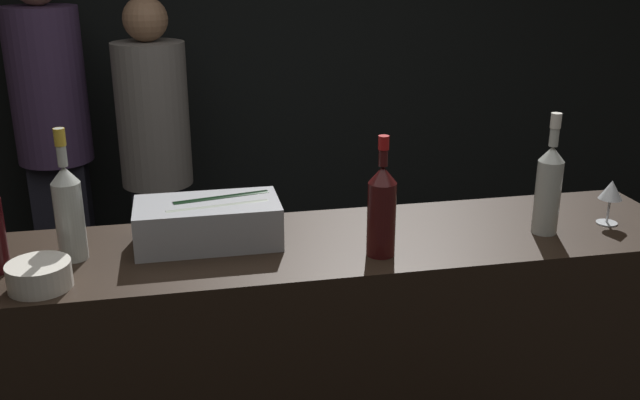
# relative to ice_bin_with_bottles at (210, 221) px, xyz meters

# --- Properties ---
(wall_back_chalkboard) EXTENTS (6.40, 0.06, 2.80)m
(wall_back_chalkboard) POSITION_rel_ice_bin_with_bottles_xyz_m (0.32, 2.16, 0.28)
(wall_back_chalkboard) COLOR black
(wall_back_chalkboard) RESTS_ON ground_plane
(bar_counter) EXTENTS (2.26, 0.52, 1.05)m
(bar_counter) POSITION_rel_ice_bin_with_bottles_xyz_m (0.32, -0.05, -0.59)
(bar_counter) COLOR black
(bar_counter) RESTS_ON ground_plane
(ice_bin_with_bottles) EXTENTS (0.42, 0.22, 0.13)m
(ice_bin_with_bottles) POSITION_rel_ice_bin_with_bottles_xyz_m (0.00, 0.00, 0.00)
(ice_bin_with_bottles) COLOR #9EA0A5
(ice_bin_with_bottles) RESTS_ON bar_counter
(bowl_white) EXTENTS (0.16, 0.16, 0.07)m
(bowl_white) POSITION_rel_ice_bin_with_bottles_xyz_m (-0.45, -0.21, -0.03)
(bowl_white) COLOR silver
(bowl_white) RESTS_ON bar_counter
(wine_glass) EXTENTS (0.07, 0.07, 0.14)m
(wine_glass) POSITION_rel_ice_bin_with_bottles_xyz_m (1.23, -0.09, 0.04)
(wine_glass) COLOR silver
(wine_glass) RESTS_ON bar_counter
(rose_wine_bottle) EXTENTS (0.08, 0.08, 0.37)m
(rose_wine_bottle) POSITION_rel_ice_bin_with_bottles_xyz_m (-0.38, -0.04, 0.08)
(rose_wine_bottle) COLOR #B2B7AD
(rose_wine_bottle) RESTS_ON bar_counter
(red_wine_bottle_tall) EXTENTS (0.08, 0.08, 0.35)m
(red_wine_bottle_tall) POSITION_rel_ice_bin_with_bottles_xyz_m (0.47, -0.18, 0.07)
(red_wine_bottle_tall) COLOR #380F0F
(red_wine_bottle_tall) RESTS_ON bar_counter
(white_wine_bottle) EXTENTS (0.08, 0.08, 0.37)m
(white_wine_bottle) POSITION_rel_ice_bin_with_bottles_xyz_m (1.00, -0.12, 0.08)
(white_wine_bottle) COLOR #B2B7AD
(white_wine_bottle) RESTS_ON bar_counter
(person_in_hoodie) EXTENTS (0.35, 0.35, 1.66)m
(person_in_hoodie) POSITION_rel_ice_bin_with_bottles_xyz_m (-0.19, 1.53, -0.19)
(person_in_hoodie) COLOR black
(person_in_hoodie) RESTS_ON ground_plane
(person_blond_tee) EXTENTS (0.37, 0.37, 1.82)m
(person_blond_tee) POSITION_rel_ice_bin_with_bottles_xyz_m (-0.69, 1.73, -0.10)
(person_blond_tee) COLOR black
(person_blond_tee) RESTS_ON ground_plane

